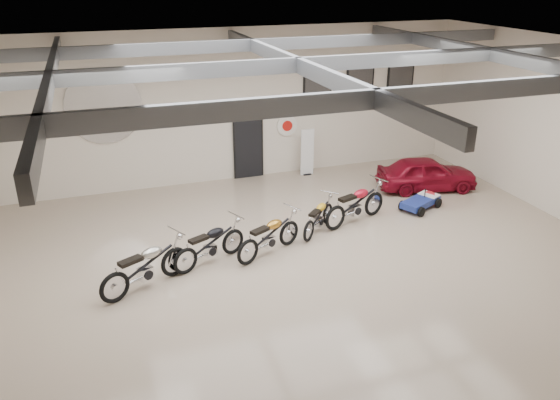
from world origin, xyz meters
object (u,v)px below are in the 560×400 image
object	(u,v)px
vintage_car	(427,174)
banner_stand	(307,151)
motorcycle_gold	(269,235)
motorcycle_black	(210,244)
motorcycle_yellow	(319,216)
motorcycle_red	(355,204)
motorcycle_silver	(145,266)
go_kart	(423,198)

from	to	relation	value
vintage_car	banner_stand	bearing A→B (deg)	62.98
motorcycle_gold	banner_stand	bearing A→B (deg)	32.57
motorcycle_black	motorcycle_yellow	distance (m)	3.26
banner_stand	motorcycle_red	bearing A→B (deg)	-91.38
banner_stand	motorcycle_gold	distance (m)	5.92
banner_stand	motorcycle_silver	distance (m)	8.38
motorcycle_black	motorcycle_yellow	xyz separation A→B (m)	(3.17, 0.74, -0.06)
motorcycle_yellow	motorcycle_red	distance (m)	1.24
motorcycle_red	go_kart	world-z (taller)	motorcycle_red
go_kart	motorcycle_yellow	bearing A→B (deg)	162.32
motorcycle_silver	vintage_car	bearing A→B (deg)	-8.38
motorcycle_black	go_kart	bearing A→B (deg)	-14.35
motorcycle_red	motorcycle_gold	bearing A→B (deg)	179.29
motorcycle_gold	go_kart	size ratio (longest dim) A/B	1.24
go_kart	banner_stand	bearing A→B (deg)	95.27
motorcycle_silver	motorcycle_yellow	world-z (taller)	motorcycle_silver
banner_stand	motorcycle_red	world-z (taller)	banner_stand
motorcycle_silver	motorcycle_gold	xyz separation A→B (m)	(3.11, 0.61, -0.04)
banner_stand	motorcycle_red	distance (m)	4.09
motorcycle_gold	vintage_car	size ratio (longest dim) A/B	0.65
go_kart	vintage_car	distance (m)	1.57
motorcycle_black	motorcycle_yellow	world-z (taller)	motorcycle_black
banner_stand	motorcycle_black	distance (m)	6.79
motorcycle_red	vintage_car	xyz separation A→B (m)	(3.31, 1.52, -0.03)
vintage_car	motorcycle_red	bearing A→B (deg)	126.65
motorcycle_silver	motorcycle_red	size ratio (longest dim) A/B	1.00
banner_stand	motorcycle_gold	world-z (taller)	banner_stand
banner_stand	vintage_car	bearing A→B (deg)	-38.11
go_kart	vintage_car	world-z (taller)	vintage_car
motorcycle_silver	vintage_car	size ratio (longest dim) A/B	0.70
motorcycle_gold	motorcycle_red	bearing A→B (deg)	-7.42
motorcycle_silver	motorcycle_gold	size ratio (longest dim) A/B	1.08
vintage_car	motorcycle_gold	bearing A→B (deg)	124.07
motorcycle_red	banner_stand	bearing A→B (deg)	68.01
banner_stand	motorcycle_black	size ratio (longest dim) A/B	0.84
motorcycle_silver	motorcycle_yellow	bearing A→B (deg)	-10.80
banner_stand	motorcycle_silver	bearing A→B (deg)	-136.41
motorcycle_red	go_kart	bearing A→B (deg)	-13.48
motorcycle_gold	vintage_car	bearing A→B (deg)	-4.33
motorcycle_yellow	motorcycle_gold	bearing A→B (deg)	161.64
banner_stand	motorcycle_red	xyz separation A→B (m)	(-0.16, -4.08, -0.28)
banner_stand	motorcycle_black	world-z (taller)	banner_stand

